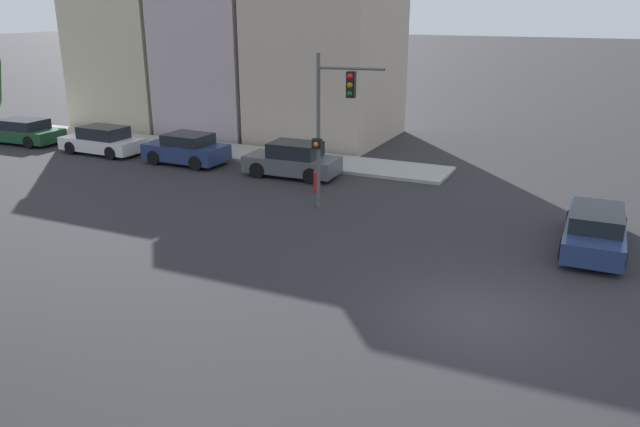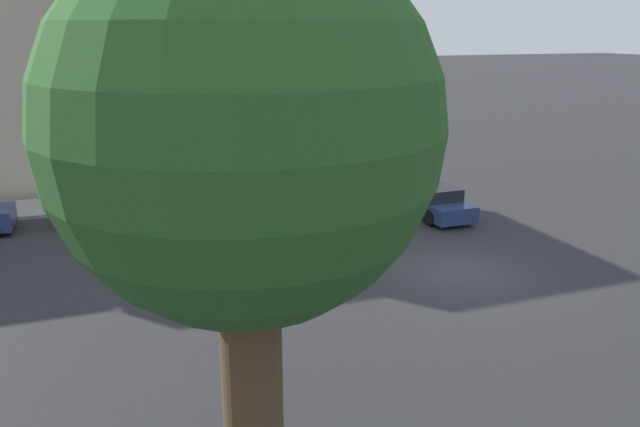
{
  "view_description": "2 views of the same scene",
  "coord_description": "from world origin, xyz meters",
  "px_view_note": "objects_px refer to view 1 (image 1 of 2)",
  "views": [
    {
      "loc": [
        -14.01,
        -2.29,
        7.22
      ],
      "look_at": [
        1.98,
        5.14,
        1.33
      ],
      "focal_mm": 35.0,
      "sensor_mm": 36.0,
      "label": 1
    },
    {
      "loc": [
        -16.04,
        10.75,
        7.53
      ],
      "look_at": [
        0.53,
        4.63,
        2.29
      ],
      "focal_mm": 35.0,
      "sensor_mm": 36.0,
      "label": 2
    }
  ],
  "objects_px": {
    "parked_car_0": "(293,160)",
    "parked_car_1": "(187,149)",
    "crossing_car_1": "(595,229)",
    "parked_car_2": "(103,141)",
    "parked_car_3": "(22,132)",
    "traffic_signal": "(333,111)",
    "fire_hydrant": "(316,181)"
  },
  "relations": [
    {
      "from": "fire_hydrant",
      "to": "parked_car_3",
      "type": "bearing_deg",
      "value": 84.36
    },
    {
      "from": "parked_car_0",
      "to": "parked_car_3",
      "type": "xyz_separation_m",
      "value": [
        -0.01,
        16.75,
        -0.08
      ]
    },
    {
      "from": "crossing_car_1",
      "to": "parked_car_1",
      "type": "distance_m",
      "value": 18.57
    },
    {
      "from": "fire_hydrant",
      "to": "traffic_signal",
      "type": "bearing_deg",
      "value": -138.77
    },
    {
      "from": "traffic_signal",
      "to": "parked_car_2",
      "type": "xyz_separation_m",
      "value": [
        3.42,
        14.37,
        -3.0
      ]
    },
    {
      "from": "crossing_car_1",
      "to": "parked_car_0",
      "type": "height_order",
      "value": "parked_car_0"
    },
    {
      "from": "crossing_car_1",
      "to": "parked_car_2",
      "type": "xyz_separation_m",
      "value": [
        3.63,
        23.38,
        0.03
      ]
    },
    {
      "from": "crossing_car_1",
      "to": "parked_car_2",
      "type": "relative_size",
      "value": 1.08
    },
    {
      "from": "parked_car_3",
      "to": "fire_hydrant",
      "type": "bearing_deg",
      "value": 172.46
    },
    {
      "from": "crossing_car_1",
      "to": "parked_car_1",
      "type": "bearing_deg",
      "value": 77.98
    },
    {
      "from": "parked_car_2",
      "to": "fire_hydrant",
      "type": "height_order",
      "value": "parked_car_2"
    },
    {
      "from": "crossing_car_1",
      "to": "parked_car_0",
      "type": "relative_size",
      "value": 1.13
    },
    {
      "from": "parked_car_2",
      "to": "traffic_signal",
      "type": "bearing_deg",
      "value": 167.85
    },
    {
      "from": "traffic_signal",
      "to": "crossing_car_1",
      "type": "height_order",
      "value": "traffic_signal"
    },
    {
      "from": "parked_car_0",
      "to": "parked_car_2",
      "type": "bearing_deg",
      "value": -1.44
    },
    {
      "from": "parked_car_2",
      "to": "fire_hydrant",
      "type": "relative_size",
      "value": 4.79
    },
    {
      "from": "parked_car_1",
      "to": "fire_hydrant",
      "type": "height_order",
      "value": "parked_car_1"
    },
    {
      "from": "fire_hydrant",
      "to": "parked_car_1",
      "type": "bearing_deg",
      "value": 76.82
    },
    {
      "from": "parked_car_1",
      "to": "fire_hydrant",
      "type": "distance_m",
      "value": 7.91
    },
    {
      "from": "traffic_signal",
      "to": "parked_car_0",
      "type": "relative_size",
      "value": 1.34
    },
    {
      "from": "parked_car_1",
      "to": "parked_car_3",
      "type": "bearing_deg",
      "value": 1.02
    },
    {
      "from": "parked_car_0",
      "to": "fire_hydrant",
      "type": "relative_size",
      "value": 4.58
    },
    {
      "from": "parked_car_0",
      "to": "parked_car_3",
      "type": "bearing_deg",
      "value": -2.1
    },
    {
      "from": "parked_car_2",
      "to": "parked_car_3",
      "type": "distance_m",
      "value": 5.88
    },
    {
      "from": "parked_car_3",
      "to": "fire_hydrant",
      "type": "height_order",
      "value": "parked_car_3"
    },
    {
      "from": "parked_car_2",
      "to": "parked_car_3",
      "type": "bearing_deg",
      "value": 0.03
    },
    {
      "from": "traffic_signal",
      "to": "parked_car_2",
      "type": "bearing_deg",
      "value": -112.22
    },
    {
      "from": "traffic_signal",
      "to": "parked_car_0",
      "type": "height_order",
      "value": "traffic_signal"
    },
    {
      "from": "parked_car_0",
      "to": "parked_car_1",
      "type": "bearing_deg",
      "value": -1.57
    },
    {
      "from": "traffic_signal",
      "to": "parked_car_1",
      "type": "relative_size",
      "value": 1.42
    },
    {
      "from": "traffic_signal",
      "to": "parked_car_3",
      "type": "height_order",
      "value": "traffic_signal"
    },
    {
      "from": "traffic_signal",
      "to": "parked_car_3",
      "type": "relative_size",
      "value": 1.2
    }
  ]
}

